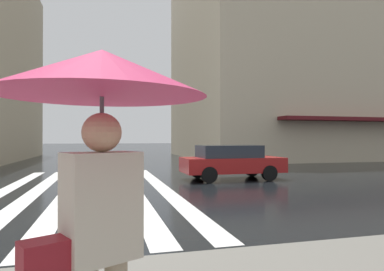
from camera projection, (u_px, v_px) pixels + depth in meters
The scene contains 5 objects.
ground_plane at pixel (88, 218), 7.08m from camera, with size 220.00×220.00×0.00m, color black.
zebra_crossing at pixel (85, 190), 10.88m from camera, with size 13.00×5.50×0.01m.
haussmann_block_corner at pixel (322, 48), 32.23m from camera, with size 17.27×26.40×21.28m.
car_red at pixel (231, 161), 13.76m from camera, with size 1.85×4.10×1.41m.
pedestrian_approaching_kerb at pixel (101, 111), 1.87m from camera, with size 1.18×1.18×2.04m.
Camera 1 is at (-7.42, -0.33, 1.69)m, focal length 31.41 mm.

